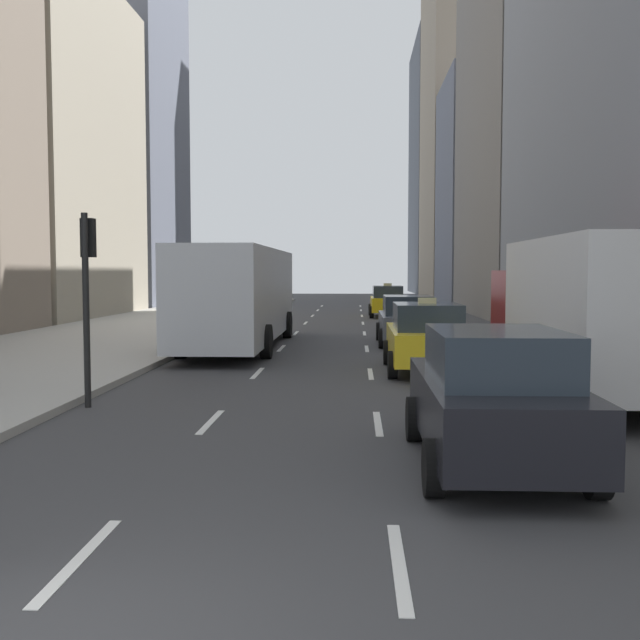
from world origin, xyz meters
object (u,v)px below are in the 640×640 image
taxi_second (387,301)px  traffic_light_pole (87,278)px  sedan_silver_behind (494,397)px  city_bus (240,294)px  sedan_black_near (407,320)px  box_truck (584,312)px  taxi_lead (426,337)px

taxi_second → traffic_light_pole: bearing=-103.6°
sedan_silver_behind → city_bus: (-5.61, 15.01, 0.88)m
taxi_second → sedan_silver_behind: bearing=-90.0°
taxi_second → sedan_silver_behind: 31.86m
sedan_black_near → sedan_silver_behind: (0.00, -16.19, 0.05)m
traffic_light_pole → sedan_black_near: bearing=61.0°
sedan_black_near → city_bus: city_bus is taller
sedan_silver_behind → box_truck: (2.80, 5.57, 0.80)m
taxi_lead → sedan_black_near: size_ratio=0.95×
taxi_lead → traffic_light_pole: 8.63m
sedan_silver_behind → city_bus: city_bus is taller
box_truck → traffic_light_pole: traffic_light_pole is taller
taxi_second → sedan_silver_behind: size_ratio=0.98×
taxi_lead → sedan_silver_behind: (0.00, -9.19, 0.03)m
sedan_black_near → traffic_light_pole: 13.99m
sedan_silver_behind → traffic_light_pole: size_ratio=1.25×
sedan_silver_behind → traffic_light_pole: traffic_light_pole is taller
taxi_lead → taxi_second: size_ratio=1.00×
taxi_lead → sedan_black_near: 6.99m
traffic_light_pole → city_bus: bearing=84.1°
sedan_black_near → city_bus: bearing=-168.2°
taxi_second → sedan_silver_behind: (0.00, -31.86, 0.03)m
traffic_light_pole → box_truck: bearing=9.1°
taxi_second → traffic_light_pole: size_ratio=1.22×
city_bus → taxi_second: bearing=71.6°
box_truck → sedan_black_near: bearing=104.8°
sedan_black_near → sedan_silver_behind: size_ratio=1.03×
city_bus → box_truck: size_ratio=1.38×
sedan_black_near → traffic_light_pole: bearing=-119.0°
box_truck → taxi_second: bearing=96.1°
taxi_second → city_bus: 17.78m
taxi_second → sedan_black_near: taxi_second is taller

